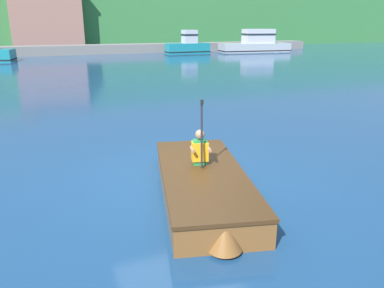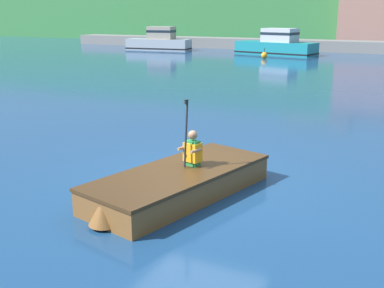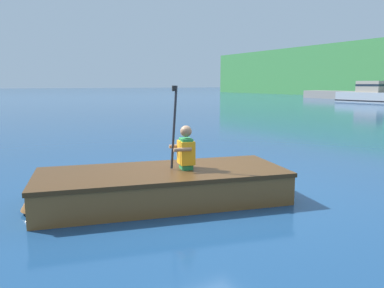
% 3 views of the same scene
% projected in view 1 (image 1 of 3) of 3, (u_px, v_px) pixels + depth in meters
% --- Properties ---
extents(ground_plane, '(300.00, 300.00, 0.00)m').
position_uv_depth(ground_plane, '(180.00, 180.00, 7.32)').
color(ground_plane, navy).
extents(shoreline_ridge, '(120.00, 20.00, 7.43)m').
position_uv_depth(shoreline_ridge, '(47.00, 18.00, 51.41)').
color(shoreline_ridge, '#387A3D').
rests_on(shoreline_ridge, ground).
extents(waterfront_office_block_center, '(7.96, 7.64, 6.94)m').
position_uv_depth(waterfront_office_block_center, '(46.00, 19.00, 44.25)').
color(waterfront_office_block_center, '#9E6B5B').
rests_on(waterfront_office_block_center, ground).
extents(marina_dock, '(57.62, 2.40, 0.90)m').
position_uv_depth(marina_dock, '(58.00, 50.00, 36.94)').
color(marina_dock, slate).
rests_on(marina_dock, ground).
extents(moored_boat_dock_west_inner, '(4.61, 1.54, 2.34)m').
position_uv_depth(moored_boat_dock_west_inner, '(188.00, 46.00, 38.74)').
color(moored_boat_dock_west_inner, '#197A84').
rests_on(moored_boat_dock_west_inner, ground).
extents(moored_boat_dock_center_far, '(7.94, 3.25, 2.41)m').
position_uv_depth(moored_boat_dock_center_far, '(256.00, 44.00, 40.83)').
color(moored_boat_dock_center_far, '#9EA3A8').
rests_on(moored_boat_dock_center_far, ground).
extents(rowboat_foreground, '(2.27, 3.87, 0.47)m').
position_uv_depth(rowboat_foreground, '(204.00, 184.00, 6.50)').
color(rowboat_foreground, brown).
rests_on(rowboat_foreground, ground).
extents(person_paddler, '(0.41, 0.40, 1.23)m').
position_uv_depth(person_paddler, '(200.00, 149.00, 6.73)').
color(person_paddler, '#267F3F').
rests_on(person_paddler, rowboat_foreground).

